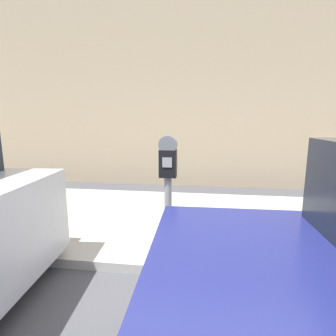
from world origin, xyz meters
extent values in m
cube|color=#ADAAA3|center=(0.00, 2.20, 0.05)|extent=(24.00, 2.80, 0.11)
cube|color=tan|center=(0.00, 4.77, 3.38)|extent=(24.00, 0.30, 6.76)
cylinder|color=gray|center=(-0.35, 1.00, 0.56)|extent=(0.08, 0.08, 0.91)
cube|color=black|center=(-0.35, 1.00, 1.16)|extent=(0.18, 0.13, 0.28)
cube|color=gray|center=(-0.35, 0.93, 1.18)|extent=(0.10, 0.01, 0.10)
cylinder|color=slate|center=(-0.35, 1.00, 1.35)|extent=(0.19, 0.10, 0.19)
cylinder|color=black|center=(0.53, 0.24, 0.31)|extent=(0.62, 0.23, 0.61)
camera|label=1|loc=(0.00, -1.64, 1.61)|focal=28.00mm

